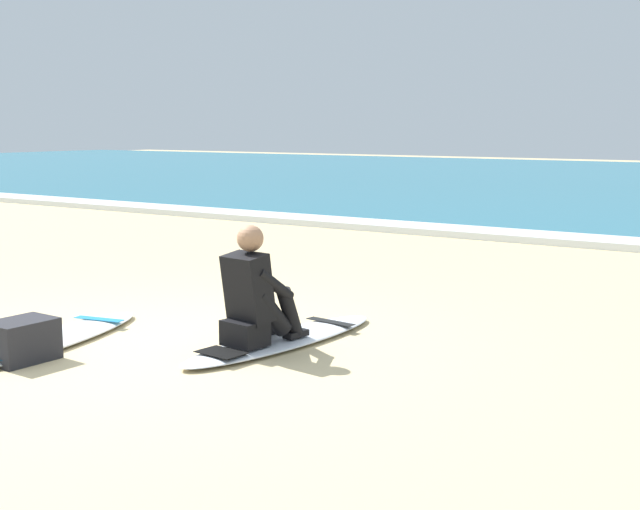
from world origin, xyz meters
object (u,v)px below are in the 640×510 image
at_px(surfboard_spare_near, 55,338).
at_px(surfboard_main, 283,339).
at_px(surfer_seated, 255,298).
at_px(beach_bag, 22,341).

bearing_deg(surfboard_spare_near, surfboard_main, 32.75).
height_order(surfer_seated, surfboard_spare_near, surfer_seated).
bearing_deg(surfboard_main, surfer_seated, -95.37).
relative_size(surfer_seated, beach_bag, 1.97).
distance_m(surfboard_main, surfboard_spare_near, 1.90).
bearing_deg(surfer_seated, beach_bag, -137.69).
height_order(surfer_seated, beach_bag, surfer_seated).
relative_size(surfboard_main, beach_bag, 4.71).
relative_size(surfboard_main, surfboard_spare_near, 1.03).
bearing_deg(beach_bag, surfboard_main, 48.51).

